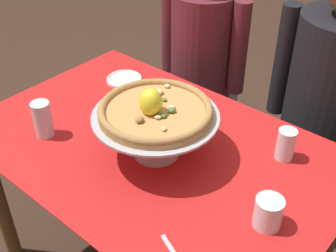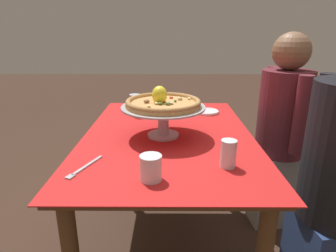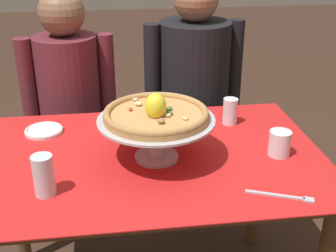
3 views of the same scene
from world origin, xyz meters
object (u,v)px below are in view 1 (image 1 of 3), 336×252
object	(u,v)px
side_plate	(124,79)
diner_right	(326,110)
water_glass_front_left	(43,121)
diner_left	(201,76)
water_glass_back_right	(285,146)
pizza_stand	(156,125)
pizza	(155,110)
water_glass_side_right	(268,214)

from	to	relation	value
side_plate	diner_right	distance (m)	0.87
water_glass_front_left	diner_right	xyz separation A→B (m)	(0.65, 0.94, -0.15)
diner_right	diner_left	bearing A→B (deg)	-176.75
water_glass_back_right	water_glass_front_left	distance (m)	0.83
pizza_stand	diner_left	distance (m)	0.85
pizza	water_glass_front_left	size ratio (longest dim) A/B	2.75
water_glass_back_right	diner_right	distance (m)	0.53
diner_right	pizza	bearing A→B (deg)	-110.13
side_plate	diner_right	size ratio (longest dim) A/B	0.12
water_glass_back_right	water_glass_front_left	world-z (taller)	water_glass_front_left
diner_left	diner_right	world-z (taller)	diner_right
water_glass_side_right	diner_left	bearing A→B (deg)	136.20
diner_left	diner_right	bearing A→B (deg)	3.25
diner_right	water_glass_front_left	bearing A→B (deg)	-124.37
pizza	pizza_stand	bearing A→B (deg)	79.56
side_plate	diner_right	xyz separation A→B (m)	(0.70, 0.50, -0.10)
diner_right	pizza_stand	bearing A→B (deg)	-110.14
pizza_stand	water_glass_front_left	size ratio (longest dim) A/B	3.09
water_glass_back_right	diner_right	size ratio (longest dim) A/B	0.09
pizza_stand	pizza	distance (m)	0.06
water_glass_side_right	water_glass_back_right	bearing A→B (deg)	109.78
pizza	side_plate	xyz separation A→B (m)	(-0.42, 0.27, -0.16)
water_glass_front_left	diner_left	size ratio (longest dim) A/B	0.11
pizza	water_glass_front_left	distance (m)	0.42
water_glass_front_left	water_glass_side_right	distance (m)	0.82
water_glass_back_right	side_plate	bearing A→B (deg)	179.02
pizza_stand	diner_right	xyz separation A→B (m)	(0.28, 0.76, -0.21)
water_glass_front_left	side_plate	xyz separation A→B (m)	(-0.06, 0.45, -0.05)
diner_right	water_glass_back_right	bearing A→B (deg)	-83.80
pizza	diner_right	size ratio (longest dim) A/B	0.29
pizza_stand	diner_left	world-z (taller)	diner_left
pizza_stand	diner_right	bearing A→B (deg)	69.86
pizza	diner_right	distance (m)	0.86
pizza	water_glass_side_right	bearing A→B (deg)	-4.30
diner_left	water_glass_front_left	bearing A→B (deg)	-90.67
side_plate	diner_right	bearing A→B (deg)	35.14
pizza	water_glass_back_right	world-z (taller)	pizza
pizza_stand	water_glass_side_right	bearing A→B (deg)	-4.45
pizza_stand	water_glass_side_right	world-z (taller)	pizza_stand
water_glass_front_left	water_glass_side_right	xyz separation A→B (m)	(0.81, 0.15, -0.02)
pizza_stand	pizza	xyz separation A→B (m)	(-0.00, -0.00, 0.06)
water_glass_back_right	water_glass_side_right	distance (m)	0.31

